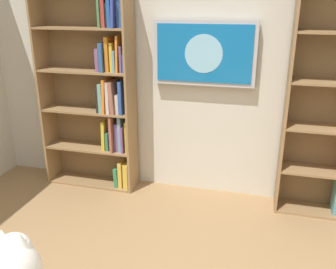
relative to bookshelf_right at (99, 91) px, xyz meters
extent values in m
cube|color=beige|center=(-1.01, -0.17, 0.36)|extent=(4.52, 0.06, 2.70)
cube|color=#937047|center=(-1.75, 0.02, 0.01)|extent=(0.02, 0.28, 2.00)
cube|color=brown|center=(-2.14, -0.11, 0.01)|extent=(0.80, 0.01, 2.00)
cube|color=#937047|center=(-2.14, 0.02, -0.98)|extent=(0.76, 0.27, 0.02)
cube|color=#937047|center=(-2.14, 0.02, -0.59)|extent=(0.76, 0.27, 0.02)
cube|color=#937047|center=(-2.14, 0.02, -0.19)|extent=(0.76, 0.27, 0.02)
cube|color=#5D9FA2|center=(-2.26, 0.01, -0.81)|extent=(0.03, 0.18, 0.32)
cube|color=#937047|center=(-0.33, 0.02, 0.00)|extent=(0.02, 0.28, 1.99)
cube|color=#937047|center=(0.58, 0.02, 0.00)|extent=(0.02, 0.28, 1.99)
cube|color=brown|center=(0.12, -0.11, 0.00)|extent=(0.94, 0.01, 1.99)
cube|color=#937047|center=(0.12, 0.02, -0.98)|extent=(0.89, 0.27, 0.02)
cube|color=#937047|center=(0.12, 0.02, -0.59)|extent=(0.89, 0.27, 0.02)
cube|color=#937047|center=(0.12, 0.02, -0.19)|extent=(0.89, 0.27, 0.02)
cube|color=#937047|center=(0.12, 0.02, 0.20)|extent=(0.89, 0.27, 0.02)
cube|color=#937047|center=(0.12, 0.02, 0.60)|extent=(0.89, 0.27, 0.02)
cube|color=gold|center=(-0.30, 0.04, -0.84)|extent=(0.03, 0.22, 0.27)
cube|color=gold|center=(-0.26, 0.04, -0.84)|extent=(0.03, 0.14, 0.26)
cube|color=gold|center=(-0.22, 0.04, -0.84)|extent=(0.04, 0.17, 0.28)
cube|color=#348152|center=(-0.17, 0.02, -0.87)|extent=(0.05, 0.21, 0.20)
cube|color=yellow|center=(-0.30, 0.03, -0.42)|extent=(0.03, 0.15, 0.31)
cube|color=#774C90|center=(-0.26, 0.03, -0.45)|extent=(0.02, 0.21, 0.26)
cube|color=#7098B4|center=(-0.23, 0.03, -0.40)|extent=(0.03, 0.17, 0.36)
cube|color=#714E86|center=(-0.19, 0.02, -0.44)|extent=(0.05, 0.16, 0.29)
cube|color=#A55E3B|center=(-0.16, 0.04, -0.40)|extent=(0.02, 0.22, 0.36)
cube|color=#844E90|center=(-0.13, 0.04, -0.40)|extent=(0.02, 0.13, 0.36)
cube|color=#35794E|center=(-0.09, 0.04, -0.49)|extent=(0.03, 0.14, 0.18)
cube|color=gold|center=(-0.06, 0.03, -0.43)|extent=(0.04, 0.15, 0.30)
cube|color=slate|center=(-0.30, 0.01, -0.01)|extent=(0.02, 0.13, 0.36)
cube|color=#2D4E9C|center=(-0.26, 0.03, -0.03)|extent=(0.03, 0.22, 0.32)
cube|color=beige|center=(-0.22, 0.04, -0.09)|extent=(0.03, 0.15, 0.18)
cube|color=#9A5F4D|center=(-0.18, 0.04, -0.03)|extent=(0.05, 0.22, 0.31)
cube|color=silver|center=(-0.13, 0.04, -0.03)|extent=(0.03, 0.19, 0.30)
cube|color=orange|center=(-0.10, 0.03, -0.02)|extent=(0.04, 0.23, 0.32)
cube|color=#68A09C|center=(-0.07, 0.03, -0.04)|extent=(0.04, 0.22, 0.28)
cube|color=black|center=(-0.03, 0.03, -0.06)|extent=(0.03, 0.19, 0.24)
cube|color=#384889|center=(-0.30, 0.03, 0.29)|extent=(0.02, 0.16, 0.17)
cube|color=slate|center=(-0.28, 0.02, 0.33)|extent=(0.02, 0.17, 0.24)
cube|color=orange|center=(-0.24, 0.02, 0.38)|extent=(0.03, 0.21, 0.33)
cube|color=#669BA6|center=(-0.21, 0.01, 0.31)|extent=(0.02, 0.21, 0.19)
cube|color=gold|center=(-0.18, 0.03, 0.34)|extent=(0.03, 0.13, 0.26)
cube|color=orange|center=(-0.14, 0.03, 0.37)|extent=(0.03, 0.14, 0.31)
cube|color=#2F578B|center=(-0.09, 0.02, 0.34)|extent=(0.03, 0.24, 0.26)
cube|color=#814F7A|center=(-0.05, 0.04, 0.32)|extent=(0.04, 0.16, 0.21)
cube|color=#2F5092|center=(-0.30, 0.01, 0.76)|extent=(0.02, 0.20, 0.30)
cube|color=#325288|center=(-0.27, 0.01, 0.77)|extent=(0.04, 0.15, 0.34)
cube|color=#38469A|center=(-0.23, 0.03, 0.73)|extent=(0.04, 0.22, 0.25)
cube|color=#25539F|center=(-0.19, 0.04, 0.73)|extent=(0.03, 0.18, 0.26)
cube|color=black|center=(-0.16, 0.03, 0.71)|extent=(0.02, 0.15, 0.21)
cube|color=#AE3B34|center=(-0.12, 0.03, 0.78)|extent=(0.04, 0.15, 0.35)
cube|color=#427D4A|center=(-0.09, 0.04, 0.73)|extent=(0.02, 0.16, 0.25)
cube|color=#B7B7BC|center=(-1.00, -0.09, 0.39)|extent=(0.93, 0.06, 0.58)
cube|color=#146BB2|center=(-1.00, -0.06, 0.39)|extent=(0.86, 0.01, 0.51)
cylinder|color=#8CCCEA|center=(-1.00, -0.05, 0.39)|extent=(0.34, 0.00, 0.34)
sphere|color=white|center=(-0.75, 2.31, -0.01)|extent=(0.13, 0.13, 0.13)
cone|color=white|center=(-0.78, 2.31, 0.04)|extent=(0.06, 0.06, 0.07)
cone|color=white|center=(-0.71, 2.31, 0.04)|extent=(0.06, 0.06, 0.07)
cone|color=beige|center=(-0.78, 2.32, 0.04)|extent=(0.03, 0.03, 0.05)
cone|color=beige|center=(-0.71, 2.32, 0.04)|extent=(0.03, 0.03, 0.05)
camera|label=1|loc=(-1.55, 3.20, 0.82)|focal=39.06mm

